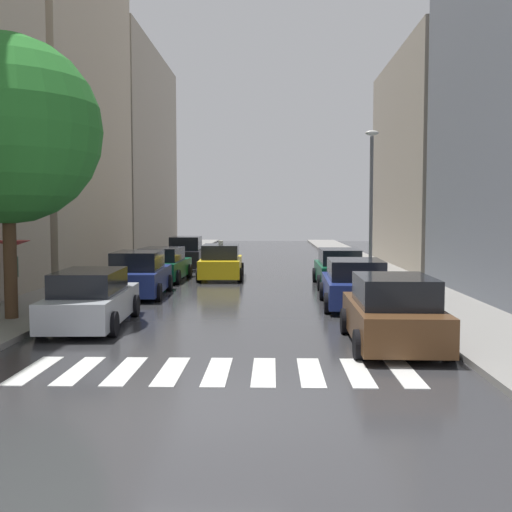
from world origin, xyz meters
The scene contains 18 objects.
ground_plane centered at (0.00, 24.00, -0.02)m, with size 28.00×72.00×0.04m, color #323234.
sidewalk_left centered at (-6.50, 24.00, 0.07)m, with size 3.00×72.00×0.15m, color gray.
sidewalk_right centered at (6.50, 24.00, 0.07)m, with size 3.00×72.00×0.15m, color gray.
crosswalk_stripes centered at (0.00, 2.15, 0.01)m, with size 7.65×2.20×0.01m.
building_left_mid centered at (-11.00, 22.95, 9.71)m, with size 6.00×13.75×19.42m, color #B2A38C.
building_left_far centered at (-11.00, 39.34, 7.93)m, with size 6.00×18.16×15.87m, color #9E9384.
building_right_mid centered at (11.00, 26.34, 6.07)m, with size 6.00×14.35×12.14m, color #9E9384.
parked_car_left_nearest centered at (-3.86, 6.87, 0.73)m, with size 2.17×4.80×1.54m.
parked_car_left_second centered at (-3.91, 13.04, 0.79)m, with size 2.19×4.58×1.68m.
parked_car_left_third centered at (-3.96, 18.28, 0.72)m, with size 2.25×4.50×1.53m.
parked_car_left_fourth centered at (-3.72, 24.26, 0.84)m, with size 2.09×4.29×1.81m.
parked_car_right_nearest centered at (3.83, 4.55, 0.77)m, with size 2.14×4.31×1.64m.
parked_car_right_second centered at (3.76, 10.57, 0.74)m, with size 2.24×4.48×1.57m.
parked_car_right_third centered at (3.86, 16.33, 0.75)m, with size 2.02×4.65×1.59m.
taxi_midroad centered at (-1.37, 19.23, 0.76)m, with size 2.17×4.64×1.81m.
pedestrian_foreground centered at (-7.46, 10.25, 1.70)m, with size 1.17×1.17×2.03m.
street_tree_left centered at (-6.23, 7.25, 5.34)m, with size 5.16×5.16×7.78m.
lamp_post_right centered at (5.55, 18.60, 4.02)m, with size 0.60×0.28×6.68m.
Camera 1 is at (1.06, -9.48, 3.05)m, focal length 42.93 mm.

